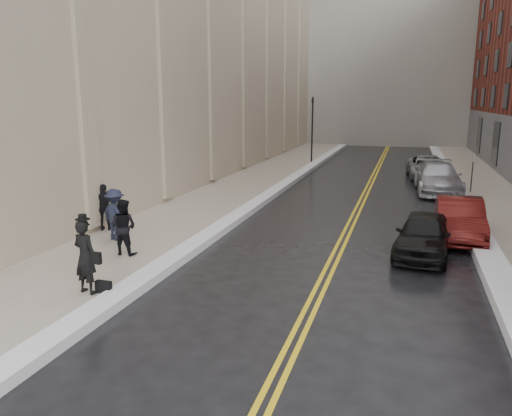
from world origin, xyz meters
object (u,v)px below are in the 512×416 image
Objects in this scene: car_silver_near at (438,178)px; pedestrian_main at (85,257)px; car_silver_far at (428,167)px; car_black at (424,235)px; car_maroon at (459,219)px; pedestrian_c at (105,207)px; pedestrian_b at (115,214)px; pedestrian_a at (123,227)px.

pedestrian_main is at bearing -119.78° from car_silver_near.
car_black is at bearing -96.49° from car_silver_far.
car_black is 2.80m from car_maroon.
pedestrian_c is (-12.42, -12.77, 0.21)m from car_silver_near.
pedestrian_main is 4.98m from pedestrian_b.
car_maroon is at bearing 172.00° from pedestrian_c.
pedestrian_c is (-11.40, -0.64, 0.33)m from car_black.
car_silver_near is 3.13× the size of pedestrian_a.
pedestrian_b is at bearing 114.29° from pedestrian_c.
pedestrian_b is at bearing -159.33° from car_maroon.
car_silver_near is at bearing -156.12° from pedestrian_c.
car_silver_far is 2.72× the size of pedestrian_main.
car_black is at bearing -97.81° from car_silver_near.
car_silver_far is at bearing 93.02° from car_maroon.
pedestrian_a is (-10.12, -15.24, 0.23)m from car_silver_near.
car_black is 11.42m from pedestrian_c.
pedestrian_a is 3.37m from pedestrian_c.
pedestrian_a reaches higher than car_maroon.
pedestrian_b reaches higher than car_black.
pedestrian_a reaches higher than car_silver_far.
pedestrian_c reaches higher than car_maroon.
car_maroon is 2.35× the size of pedestrian_main.
pedestrian_a reaches higher than car_silver_near.
car_black is 9.63m from pedestrian_a.
car_maroon is at bearing -138.40° from pedestrian_b.
pedestrian_a is at bearing -150.95° from car_maroon.
car_silver_far is at bearing -112.88° from pedestrian_a.
car_maroon is 2.52× the size of pedestrian_a.
car_black is 0.73× the size of car_silver_near.
car_maroon is 2.57× the size of pedestrian_c.
car_maroon is at bearing -91.48° from car_silver_near.
pedestrian_main is 1.07× the size of pedestrian_a.
car_silver_near is at bearing 92.20° from car_maroon.
car_maroon is 12.31m from pedestrian_b.
pedestrian_a is (-10.38, -5.61, 0.30)m from car_maroon.
car_silver_near is 17.81m from pedestrian_c.
car_maroon is 15.03m from car_silver_far.
car_black is 12.17m from car_silver_near.
pedestrian_main is (-9.28, -18.39, 0.30)m from car_silver_near.
pedestrian_c is (-12.68, -3.14, 0.28)m from car_maroon.
pedestrian_main is at bearing 135.60° from pedestrian_b.
pedestrian_main reaches higher than car_silver_far.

